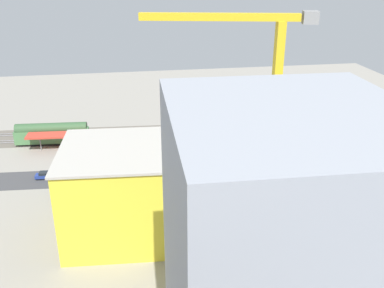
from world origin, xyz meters
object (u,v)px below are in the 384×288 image
Objects in this scene: parked_car_2 at (182,165)px; street_tree_0 at (72,172)px; parked_car_1 at (217,162)px; parked_car_6 at (45,176)px; street_tree_2 at (159,165)px; traffic_light at (105,153)px; box_truck_0 at (140,183)px; street_tree_3 at (256,159)px; street_tree_1 at (66,172)px; tower_crane at (261,105)px; parked_car_3 at (147,166)px; construction_building at (155,191)px; passenger_coach at (326,111)px; platform_canopy_near at (153,132)px; locomotive at (249,120)px; parked_car_5 at (82,171)px; parked_car_4 at (116,169)px; parked_car_0 at (248,160)px; freight_coach_far at (52,133)px.

street_tree_0 is (24.48, 8.15, 4.19)m from parked_car_2.
parked_car_1 reaches higher than parked_car_6.
street_tree_2 is 15.30m from traffic_light.
parked_car_2 is 13.96m from box_truck_0.
street_tree_1 is at bearing 0.46° from street_tree_3.
tower_crane is 5.08× the size of street_tree_1.
parked_car_2 is at bearing 176.63° from parked_car_3.
traffic_light is (-13.70, -1.52, 3.95)m from parked_car_6.
street_tree_0 is at bearing -41.63° from construction_building.
passenger_coach is 68.43m from box_truck_0.
passenger_coach is 3.63× the size of parked_car_2.
platform_canopy_near is at bearing -89.75° from construction_building.
street_tree_1 reaches higher than box_truck_0.
parked_car_5 is at bearing 27.78° from locomotive.
parked_car_4 is 14.50m from street_tree_1.
street_tree_3 is (8.57, 34.00, 3.39)m from locomotive.
tower_crane reaches higher than traffic_light.
street_tree_3 is 1.08× the size of traffic_light.
parked_car_3 is (32.47, 24.90, -0.98)m from locomotive.
platform_canopy_near is 13.49× the size of parked_car_2.
parked_car_1 is 8.69m from parked_car_2.
box_truck_0 is (19.13, 9.25, 0.80)m from parked_car_1.
parked_car_2 reaches higher than parked_car_5.
traffic_light reaches higher than parked_car_4.
parked_car_5 is at bearing -12.95° from street_tree_3.
construction_building is at bearing 41.45° from passenger_coach.
box_truck_0 is 1.19× the size of street_tree_1.
parked_car_5 is at bearing -0.60° from parked_car_1.
street_tree_0 is at bearing 34.55° from locomotive.
parked_car_4 is at bearing -1.21° from parked_car_0.
parked_car_3 is at bearing -177.70° from parked_car_6.
street_tree_1 is at bearing 76.17° from parked_car_5.
street_tree_3 is at bearing -179.54° from street_tree_1.
locomotive reaches higher than box_truck_0.
traffic_light reaches higher than parked_car_0.
street_tree_1 reaches higher than parked_car_0.
platform_canopy_near is at bearing -101.32° from box_truck_0.
parked_car_1 is at bearing 179.21° from parked_car_4.
parked_car_2 is at bearing -161.59° from street_tree_0.
parked_car_3 is at bearing 176.51° from traffic_light.
freight_coach_far is 2.36× the size of street_tree_2.
parked_car_0 is 0.15× the size of construction_building.
passenger_coach is 2.46× the size of street_tree_0.
parked_car_2 reaches higher than parked_car_0.
parked_car_3 is 0.56× the size of street_tree_1.
freight_coach_far is 20.69m from parked_car_6.
street_tree_3 is (-21.87, -0.22, -0.30)m from street_tree_2.
street_tree_1 is (-5.96, 8.50, 4.56)m from parked_car_6.
platform_canopy_near reaches higher than parked_car_4.
passenger_coach is at bearing -160.78° from parked_car_5.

